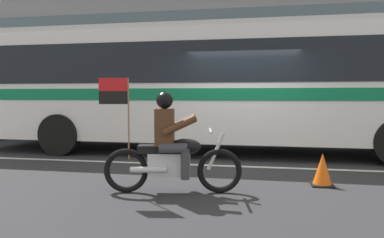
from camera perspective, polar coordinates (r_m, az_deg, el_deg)
name	(u,v)px	position (r m, az deg, el deg)	size (l,w,h in m)	color
ground_plane	(242,161)	(8.18, 8.10, -6.80)	(60.00, 60.00, 0.00)	#2B2B2D
sidewalk_curb	(247,134)	(13.22, 8.90, -2.39)	(28.00, 3.80, 0.15)	gray
lane_center_stripe	(241,166)	(7.59, 7.94, -7.61)	(26.60, 0.14, 0.01)	silver
transit_bus	(229,81)	(9.26, 5.95, 6.17)	(13.38, 2.69, 3.22)	white
motorcycle_with_rider	(171,150)	(5.44, -3.43, -5.06)	(2.17, 0.72, 1.78)	black
fire_hydrant	(369,126)	(12.80, 26.78, -0.97)	(0.22, 0.30, 0.75)	gold
traffic_cone	(322,170)	(6.32, 20.38, -7.80)	(0.36, 0.36, 0.55)	#EA590F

